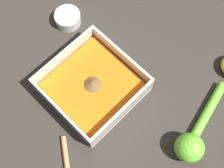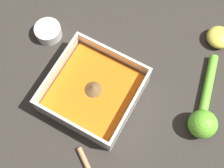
{
  "view_description": "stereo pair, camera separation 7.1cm",
  "coord_description": "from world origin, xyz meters",
  "px_view_note": "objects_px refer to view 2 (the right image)",
  "views": [
    {
      "loc": [
        -0.19,
        0.15,
        0.7
      ],
      "look_at": [
        -0.01,
        -0.03,
        0.03
      ],
      "focal_mm": 50.0,
      "sensor_mm": 36.0,
      "label": 1
    },
    {
      "loc": [
        -0.13,
        0.2,
        0.7
      ],
      "look_at": [
        -0.01,
        -0.03,
        0.03
      ],
      "focal_mm": 50.0,
      "sensor_mm": 36.0,
      "label": 2
    }
  ],
  "objects_px": {
    "square_dish": "(94,92)",
    "lemon_half": "(219,37)",
    "spice_bowl": "(48,32)",
    "lemon_squeezer": "(204,115)"
  },
  "relations": [
    {
      "from": "square_dish",
      "to": "lemon_half",
      "type": "relative_size",
      "value": 3.16
    },
    {
      "from": "square_dish",
      "to": "spice_bowl",
      "type": "distance_m",
      "value": 0.2
    },
    {
      "from": "lemon_squeezer",
      "to": "lemon_half",
      "type": "xyz_separation_m",
      "value": [
        0.04,
        -0.21,
        -0.01
      ]
    },
    {
      "from": "spice_bowl",
      "to": "lemon_half",
      "type": "height_order",
      "value": "lemon_half"
    },
    {
      "from": "lemon_squeezer",
      "to": "lemon_half",
      "type": "distance_m",
      "value": 0.21
    },
    {
      "from": "spice_bowl",
      "to": "lemon_half",
      "type": "bearing_deg",
      "value": -153.45
    },
    {
      "from": "spice_bowl",
      "to": "lemon_squeezer",
      "type": "distance_m",
      "value": 0.43
    },
    {
      "from": "lemon_squeezer",
      "to": "lemon_half",
      "type": "height_order",
      "value": "lemon_squeezer"
    },
    {
      "from": "spice_bowl",
      "to": "square_dish",
      "type": "bearing_deg",
      "value": 154.82
    },
    {
      "from": "lemon_squeezer",
      "to": "spice_bowl",
      "type": "bearing_deg",
      "value": -104.6
    }
  ]
}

